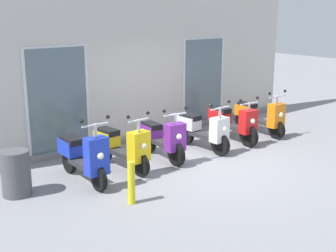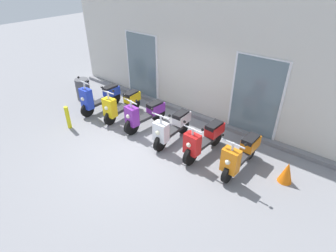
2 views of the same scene
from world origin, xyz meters
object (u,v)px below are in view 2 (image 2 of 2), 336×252
Objects in this scene: scooter_yellow at (122,104)px; scooter_red at (204,139)px; scooter_blue at (100,97)px; scooter_orange at (241,154)px; scooter_purple at (145,114)px; scooter_white at (172,127)px; traffic_cone at (287,172)px; trash_bin at (83,89)px; curb_bollard at (68,117)px.

scooter_red is (3.05, -0.05, -0.01)m from scooter_yellow.
scooter_blue is 1.01× the size of scooter_orange.
scooter_orange is at bearing 1.14° from scooter_blue.
scooter_white is at bearing -4.12° from scooter_purple.
scooter_purple is at bearing -176.63° from traffic_cone.
scooter_yellow is 1.03× the size of scooter_white.
scooter_yellow is 1.00× the size of scooter_red.
scooter_red is 0.99m from scooter_orange.
scooter_orange reaches higher than traffic_cone.
scooter_red is (3.96, 0.09, -0.03)m from scooter_blue.
trash_bin is 7.12m from traffic_cone.
trash_bin is (-3.05, 0.06, -0.06)m from scooter_purple.
scooter_blue reaches higher than scooter_orange.
trash_bin is (-5.12, 0.10, -0.08)m from scooter_red.
scooter_red is 5.12m from trash_bin.
scooter_yellow is at bearing -177.36° from traffic_cone.
scooter_purple is at bearing 175.88° from scooter_white.
scooter_blue is 4.95m from scooter_orange.
scooter_yellow is 0.98m from scooter_purple.
scooter_yellow is 1.03× the size of scooter_purple.
scooter_purple reaches higher than traffic_cone.
curb_bollard is 6.07m from traffic_cone.
scooter_purple is at bearing -1.07° from trash_bin.
scooter_purple is 2.28m from curb_bollard.
scooter_orange is 1.06m from traffic_cone.
traffic_cone is at bearing 2.64° from scooter_yellow.
scooter_white is 1.98m from scooter_orange.
scooter_orange is at bearing 16.19° from curb_bollard.
scooter_red reaches higher than traffic_cone.
scooter_blue is 3.96m from scooter_red.
scooter_yellow reaches higher than scooter_white.
scooter_purple is at bearing 39.08° from curb_bollard.
scooter_red is 2.06× the size of trash_bin.
traffic_cone is (5.96, 0.37, -0.24)m from scooter_blue.
traffic_cone is (5.05, 0.23, -0.21)m from scooter_yellow.
scooter_purple is 0.97× the size of scooter_red.
scooter_orange is (1.98, 0.04, -0.00)m from scooter_white.
scooter_yellow is 3.05m from scooter_red.
curb_bollard is at bearing -163.99° from traffic_cone.
curb_bollard is at bearing -163.81° from scooter_orange.
curb_bollard reaches higher than traffic_cone.
trash_bin is at bearing -178.53° from traffic_cone.
scooter_blue is 2.97m from scooter_white.
scooter_orange is 5.03m from curb_bollard.
scooter_blue is 1.03× the size of scooter_white.
scooter_white is at bearing 25.50° from curb_bollard.
scooter_purple is at bearing 179.38° from scooter_orange.
scooter_purple is 3.06m from scooter_orange.
scooter_white reaches higher than trash_bin.
scooter_white is (1.08, -0.08, 0.01)m from scooter_purple.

